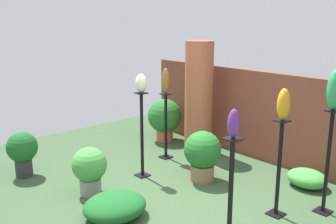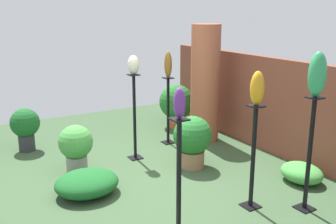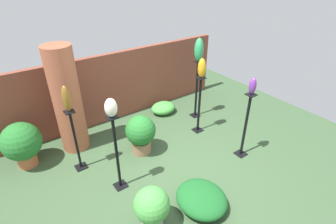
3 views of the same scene
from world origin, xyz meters
name	(u,v)px [view 1 (image 1 of 3)]	position (x,y,z in m)	size (l,w,h in m)	color
ground_plane	(169,201)	(0.00, 0.00, 0.00)	(8.00, 8.00, 0.00)	#385133
brick_wall_back	(270,118)	(0.00, 2.34, 0.78)	(5.60, 0.12, 1.56)	brown
brick_pillar	(199,98)	(-1.15, 1.77, 1.03)	(0.51, 0.51, 2.06)	#9E5138
pedestal_violet	(230,202)	(1.35, -0.34, 0.60)	(0.20, 0.20, 1.29)	black
pedestal_ivory	(142,138)	(-0.93, 0.27, 0.62)	(0.20, 0.20, 1.35)	black
pedestal_bronze	(166,129)	(-1.30, 1.10, 0.54)	(0.20, 0.20, 1.17)	black
pedestal_amber	(279,173)	(1.21, 0.77, 0.58)	(0.20, 0.20, 1.26)	black
pedestal_jade	(327,166)	(1.58, 1.29, 0.63)	(0.20, 0.20, 1.37)	black
art_vase_violet	(234,124)	(1.35, -0.34, 1.44)	(0.12, 0.12, 0.30)	#6B2D8C
art_vase_ivory	(141,83)	(-0.93, 0.27, 1.49)	(0.18, 0.17, 0.29)	beige
art_vase_bronze	(166,81)	(-1.30, 1.10, 1.40)	(0.13, 0.13, 0.45)	brown
art_vase_amber	(284,104)	(1.21, 0.77, 1.45)	(0.16, 0.16, 0.39)	orange
art_vase_jade	(335,90)	(1.58, 1.29, 1.62)	(0.20, 0.20, 0.50)	#2D9356
potted_plant_near_pillar	(202,153)	(-0.17, 0.85, 0.44)	(0.58, 0.58, 0.79)	#936B4C
potted_plant_front_left	(165,117)	(-2.06, 1.73, 0.49)	(0.68, 0.68, 0.86)	#B25B38
potted_plant_walkway_edge	(22,150)	(-2.17, -1.14, 0.43)	(0.48, 0.48, 0.73)	#2D2D33
potted_plant_back_center	(90,168)	(-0.91, -0.69, 0.40)	(0.50, 0.50, 0.69)	gray
foliage_bed_east	(307,178)	(1.03, 1.85, 0.13)	(0.61, 0.50, 0.26)	#479942
foliage_bed_west	(115,206)	(-0.11, -0.81, 0.15)	(0.74, 0.82, 0.30)	#195923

